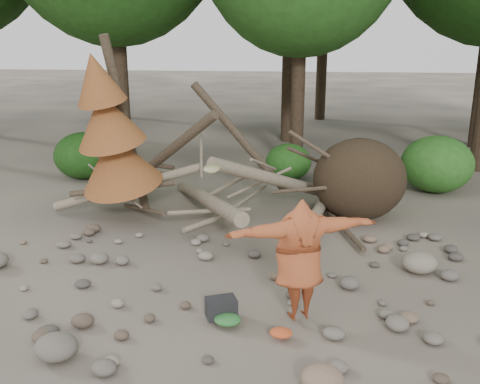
# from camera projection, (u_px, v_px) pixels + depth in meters

# --- Properties ---
(ground) EXTENTS (120.00, 120.00, 0.00)m
(ground) POSITION_uv_depth(u_px,v_px,m) (225.00, 294.00, 9.20)
(ground) COLOR #514C44
(ground) RESTS_ON ground
(deadfall_pile) EXTENTS (8.55, 5.24, 3.30)m
(deadfall_pile) POSITION_uv_depth(u_px,v_px,m) (335.00, 181.00, 12.73)
(deadfall_pile) COLOR #332619
(deadfall_pile) RESTS_ON ground
(dead_conifer) EXTENTS (2.06, 2.16, 4.35)m
(dead_conifer) POSITION_uv_depth(u_px,v_px,m) (111.00, 134.00, 12.19)
(dead_conifer) COLOR #4C3F30
(dead_conifer) RESTS_ON ground
(bush_left) EXTENTS (1.80, 1.80, 1.44)m
(bush_left) POSITION_uv_depth(u_px,v_px,m) (84.00, 155.00, 16.51)
(bush_left) COLOR #1B4612
(bush_left) RESTS_ON ground
(bush_mid) EXTENTS (1.40, 1.40, 1.12)m
(bush_mid) POSITION_uv_depth(u_px,v_px,m) (288.00, 162.00, 16.38)
(bush_mid) COLOR #245919
(bush_mid) RESTS_ON ground
(bush_right) EXTENTS (2.00, 2.00, 1.60)m
(bush_right) POSITION_uv_depth(u_px,v_px,m) (437.00, 164.00, 15.05)
(bush_right) COLOR #2D6920
(bush_right) RESTS_ON ground
(frisbee_thrower) EXTENTS (2.72, 1.47, 2.34)m
(frisbee_thrower) POSITION_uv_depth(u_px,v_px,m) (299.00, 259.00, 8.05)
(frisbee_thrower) COLOR #A44925
(frisbee_thrower) RESTS_ON ground
(backpack) EXTENTS (0.55, 0.47, 0.31)m
(backpack) POSITION_uv_depth(u_px,v_px,m) (221.00, 311.00, 8.32)
(backpack) COLOR black
(backpack) RESTS_ON ground
(cloth_green) EXTENTS (0.42, 0.35, 0.16)m
(cloth_green) POSITION_uv_depth(u_px,v_px,m) (227.00, 322.00, 8.14)
(cloth_green) COLOR #2C6E30
(cloth_green) RESTS_ON ground
(cloth_orange) EXTENTS (0.34, 0.28, 0.12)m
(cloth_orange) POSITION_uv_depth(u_px,v_px,m) (281.00, 336.00, 7.81)
(cloth_orange) COLOR #BD4720
(cloth_orange) RESTS_ON ground
(boulder_front_left) EXTENTS (0.60, 0.54, 0.36)m
(boulder_front_left) POSITION_uv_depth(u_px,v_px,m) (56.00, 347.00, 7.31)
(boulder_front_left) COLOR #655E54
(boulder_front_left) RESTS_ON ground
(boulder_front_right) EXTENTS (0.54, 0.49, 0.33)m
(boulder_front_right) POSITION_uv_depth(u_px,v_px,m) (323.00, 379.00, 6.66)
(boulder_front_right) COLOR #856953
(boulder_front_right) RESTS_ON ground
(boulder_mid_right) EXTENTS (0.66, 0.59, 0.39)m
(boulder_mid_right) POSITION_uv_depth(u_px,v_px,m) (419.00, 263.00, 9.99)
(boulder_mid_right) COLOR gray
(boulder_mid_right) RESTS_ON ground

